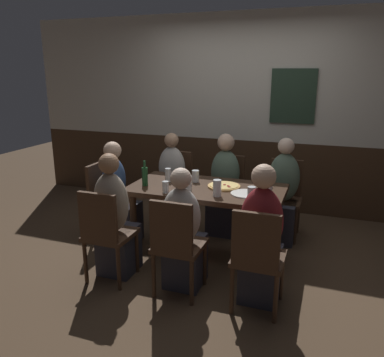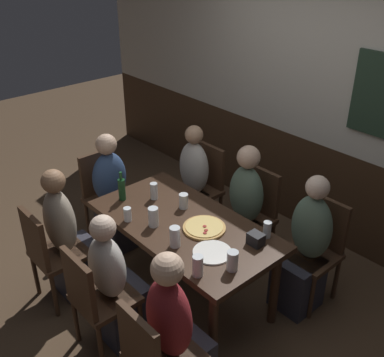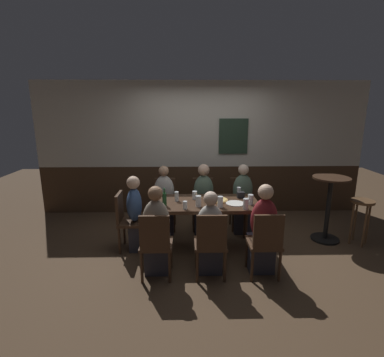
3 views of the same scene
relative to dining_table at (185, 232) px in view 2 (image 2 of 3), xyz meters
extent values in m
plane|color=#4C3826|center=(0.00, 0.00, -0.65)|extent=(12.00, 12.00, 0.00)
cube|color=#3D2819|center=(0.00, 1.65, -0.17)|extent=(6.40, 0.10, 0.95)
cube|color=beige|center=(0.00, 1.65, 1.13)|extent=(6.40, 0.10, 1.65)
cube|color=#382316|center=(0.00, 0.00, 0.07)|extent=(1.54, 0.81, 0.05)
cylinder|color=#382316|center=(-0.67, -0.32, -0.30)|extent=(0.07, 0.07, 0.69)
cylinder|color=#382316|center=(0.67, -0.32, -0.30)|extent=(0.07, 0.07, 0.69)
cylinder|color=#382316|center=(-0.67, 0.32, -0.30)|extent=(0.07, 0.07, 0.69)
cylinder|color=#382316|center=(0.67, 0.32, -0.30)|extent=(0.07, 0.07, 0.69)
cube|color=#422B1C|center=(0.00, -0.74, -0.22)|extent=(0.40, 0.40, 0.04)
cube|color=#422B1C|center=(0.00, -0.92, 0.02)|extent=(0.36, 0.04, 0.43)
cylinder|color=#422B1C|center=(-0.17, -0.57, -0.44)|extent=(0.04, 0.04, 0.41)
cylinder|color=#422B1C|center=(0.17, -0.57, -0.44)|extent=(0.04, 0.04, 0.41)
cylinder|color=#422B1C|center=(-0.17, -0.91, -0.44)|extent=(0.04, 0.04, 0.41)
cylinder|color=#422B1C|center=(0.17, -0.91, -0.44)|extent=(0.04, 0.04, 0.41)
cube|color=#422B1C|center=(0.68, -0.74, -0.22)|extent=(0.40, 0.40, 0.04)
cube|color=#422B1C|center=(0.68, -0.92, 0.02)|extent=(0.36, 0.04, 0.43)
cylinder|color=#422B1C|center=(0.51, -0.57, -0.44)|extent=(0.04, 0.04, 0.41)
cube|color=#422B1C|center=(-1.11, 0.00, -0.22)|extent=(0.40, 0.40, 0.04)
cube|color=#422B1C|center=(-1.29, 0.00, 0.02)|extent=(0.04, 0.36, 0.43)
cylinder|color=#422B1C|center=(-0.94, 0.17, -0.44)|extent=(0.04, 0.04, 0.41)
cylinder|color=#422B1C|center=(-0.94, -0.17, -0.44)|extent=(0.04, 0.04, 0.41)
cylinder|color=#422B1C|center=(-1.28, 0.17, -0.44)|extent=(0.04, 0.04, 0.41)
cylinder|color=#422B1C|center=(-1.28, -0.17, -0.44)|extent=(0.04, 0.04, 0.41)
cube|color=#422B1C|center=(0.00, 0.74, -0.22)|extent=(0.40, 0.40, 0.04)
cube|color=#422B1C|center=(0.00, 0.92, 0.02)|extent=(0.36, 0.04, 0.43)
cylinder|color=#422B1C|center=(0.17, 0.57, -0.44)|extent=(0.04, 0.04, 0.41)
cylinder|color=#422B1C|center=(-0.17, 0.57, -0.44)|extent=(0.04, 0.04, 0.41)
cylinder|color=#422B1C|center=(0.17, 0.91, -0.44)|extent=(0.04, 0.04, 0.41)
cylinder|color=#422B1C|center=(-0.17, 0.91, -0.44)|extent=(0.04, 0.04, 0.41)
cube|color=#422B1C|center=(-0.68, -0.74, -0.22)|extent=(0.40, 0.40, 0.04)
cube|color=#422B1C|center=(-0.68, -0.92, 0.02)|extent=(0.36, 0.04, 0.43)
cylinder|color=#422B1C|center=(-0.85, -0.57, -0.44)|extent=(0.04, 0.04, 0.41)
cylinder|color=#422B1C|center=(-0.51, -0.57, -0.44)|extent=(0.04, 0.04, 0.41)
cylinder|color=#422B1C|center=(-0.85, -0.91, -0.44)|extent=(0.04, 0.04, 0.41)
cylinder|color=#422B1C|center=(-0.51, -0.91, -0.44)|extent=(0.04, 0.04, 0.41)
cube|color=#422B1C|center=(0.68, 0.74, -0.22)|extent=(0.40, 0.40, 0.04)
cube|color=#422B1C|center=(0.68, 0.92, 0.02)|extent=(0.36, 0.04, 0.43)
cylinder|color=#422B1C|center=(0.85, 0.57, -0.44)|extent=(0.04, 0.04, 0.41)
cylinder|color=#422B1C|center=(0.51, 0.57, -0.44)|extent=(0.04, 0.04, 0.41)
cylinder|color=#422B1C|center=(0.85, 0.91, -0.44)|extent=(0.04, 0.04, 0.41)
cylinder|color=#422B1C|center=(0.51, 0.91, -0.44)|extent=(0.04, 0.04, 0.41)
cube|color=#422B1C|center=(-0.68, 0.74, -0.22)|extent=(0.40, 0.40, 0.04)
cube|color=#422B1C|center=(-0.68, 0.92, 0.02)|extent=(0.36, 0.04, 0.43)
cylinder|color=#422B1C|center=(-0.51, 0.57, -0.44)|extent=(0.04, 0.04, 0.41)
cylinder|color=#422B1C|center=(-0.85, 0.57, -0.44)|extent=(0.04, 0.04, 0.41)
cylinder|color=#422B1C|center=(-0.51, 0.91, -0.44)|extent=(0.04, 0.04, 0.41)
cylinder|color=#422B1C|center=(-0.85, 0.91, -0.44)|extent=(0.04, 0.04, 0.41)
cube|color=#2D2D38|center=(0.00, -0.61, -0.42)|extent=(0.32, 0.34, 0.45)
ellipsoid|color=beige|center=(0.00, -0.70, 0.04)|extent=(0.34, 0.22, 0.48)
sphere|color=beige|center=(0.00, -0.70, 0.37)|extent=(0.18, 0.18, 0.18)
ellipsoid|color=maroon|center=(0.68, -0.70, 0.08)|extent=(0.34, 0.22, 0.56)
sphere|color=#DBB293|center=(0.68, -0.70, 0.45)|extent=(0.19, 0.19, 0.19)
cube|color=#2D2D38|center=(-0.98, 0.00, -0.42)|extent=(0.34, 0.32, 0.45)
ellipsoid|color=#334C7A|center=(-1.07, 0.00, 0.05)|extent=(0.22, 0.34, 0.50)
sphere|color=#DBB293|center=(-1.07, 0.00, 0.39)|extent=(0.19, 0.19, 0.19)
cube|color=#2D2D38|center=(0.00, 0.61, -0.42)|extent=(0.32, 0.34, 0.45)
ellipsoid|color=#56705B|center=(0.00, 0.70, 0.07)|extent=(0.34, 0.22, 0.54)
sphere|color=#DBB293|center=(0.00, 0.70, 0.43)|extent=(0.20, 0.20, 0.20)
cube|color=#2D2D38|center=(-0.68, -0.61, -0.42)|extent=(0.32, 0.34, 0.45)
ellipsoid|color=tan|center=(-0.68, -0.70, 0.08)|extent=(0.34, 0.22, 0.55)
sphere|color=#936B4C|center=(-0.68, -0.70, 0.44)|extent=(0.18, 0.18, 0.18)
cube|color=#2D2D38|center=(0.68, 0.61, -0.42)|extent=(0.32, 0.34, 0.45)
ellipsoid|color=#56705B|center=(0.68, 0.70, 0.07)|extent=(0.34, 0.22, 0.55)
sphere|color=beige|center=(0.68, 0.70, 0.43)|extent=(0.18, 0.18, 0.18)
cube|color=#2D2D38|center=(-0.68, 0.61, -0.42)|extent=(0.32, 0.34, 0.45)
ellipsoid|color=beige|center=(-0.68, 0.70, 0.07)|extent=(0.34, 0.22, 0.53)
sphere|color=tan|center=(-0.68, 0.70, 0.41)|extent=(0.17, 0.17, 0.17)
cylinder|color=tan|center=(0.16, 0.06, 0.10)|extent=(0.33, 0.33, 0.02)
cylinder|color=#DBB760|center=(0.16, 0.06, 0.11)|extent=(0.29, 0.29, 0.01)
cylinder|color=maroon|center=(0.17, 0.06, 0.12)|extent=(0.03, 0.03, 0.00)
cylinder|color=maroon|center=(0.23, 0.00, 0.12)|extent=(0.03, 0.03, 0.00)
cylinder|color=maroon|center=(0.21, 0.03, 0.12)|extent=(0.03, 0.03, 0.00)
cylinder|color=silver|center=(-0.13, -0.20, 0.17)|extent=(0.08, 0.08, 0.16)
cylinder|color=#C6842D|center=(-0.13, -0.20, 0.13)|extent=(0.07, 0.07, 0.08)
cylinder|color=silver|center=(0.54, 0.33, 0.16)|extent=(0.06, 0.06, 0.13)
cylinder|color=#B26623|center=(0.54, 0.33, 0.12)|extent=(0.05, 0.05, 0.06)
cylinder|color=silver|center=(0.52, -0.33, 0.17)|extent=(0.07, 0.07, 0.15)
cylinder|color=#331E14|center=(0.52, -0.33, 0.13)|extent=(0.06, 0.06, 0.09)
cylinder|color=silver|center=(0.63, -0.12, 0.16)|extent=(0.08, 0.08, 0.14)
cylinder|color=silver|center=(0.63, -0.12, 0.13)|extent=(0.07, 0.07, 0.08)
cylinder|color=silver|center=(-0.17, 0.14, 0.15)|extent=(0.07, 0.07, 0.12)
cylinder|color=#B26623|center=(-0.17, 0.14, 0.13)|extent=(0.07, 0.07, 0.09)
cylinder|color=silver|center=(-0.44, 0.05, 0.16)|extent=(0.06, 0.06, 0.14)
cylinder|color=#B26623|center=(-0.44, 0.05, 0.12)|extent=(0.06, 0.06, 0.06)
cylinder|color=silver|center=(-0.32, -0.31, 0.15)|extent=(0.06, 0.06, 0.11)
cylinder|color=#C6842D|center=(-0.32, -0.31, 0.11)|extent=(0.05, 0.05, 0.05)
cylinder|color=silver|center=(0.18, -0.24, 0.17)|extent=(0.08, 0.08, 0.16)
cylinder|color=gold|center=(0.18, -0.24, 0.16)|extent=(0.07, 0.07, 0.13)
cylinder|color=#194723|center=(-0.61, -0.16, 0.18)|extent=(0.06, 0.06, 0.19)
cylinder|color=#194723|center=(-0.61, -0.16, 0.31)|extent=(0.03, 0.03, 0.07)
cylinder|color=white|center=(0.41, -0.10, 0.10)|extent=(0.28, 0.28, 0.01)
cube|color=black|center=(0.55, 0.20, 0.14)|extent=(0.11, 0.09, 0.09)
camera|label=1|loc=(1.13, -3.55, 1.22)|focal=36.34mm
camera|label=2|loc=(2.24, -1.91, 2.09)|focal=42.91mm
camera|label=3|loc=(-0.30, -4.13, 1.46)|focal=27.44mm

